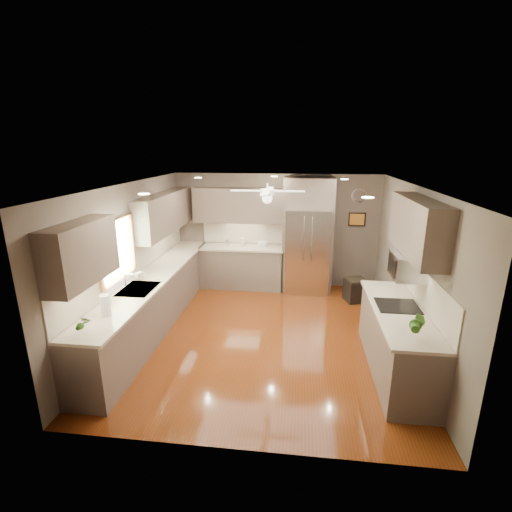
% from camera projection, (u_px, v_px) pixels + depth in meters
% --- Properties ---
extents(floor, '(5.00, 5.00, 0.00)m').
position_uv_depth(floor, '(265.00, 335.00, 6.27)').
color(floor, '#482309').
rests_on(floor, ground).
extents(ceiling, '(5.00, 5.00, 0.00)m').
position_uv_depth(ceiling, '(266.00, 185.00, 5.56)').
color(ceiling, white).
rests_on(ceiling, ground).
extents(wall_back, '(4.50, 0.00, 4.50)m').
position_uv_depth(wall_back, '(276.00, 231.00, 8.29)').
color(wall_back, brown).
rests_on(wall_back, ground).
extents(wall_front, '(4.50, 0.00, 4.50)m').
position_uv_depth(wall_front, '(240.00, 344.00, 3.54)').
color(wall_front, brown).
rests_on(wall_front, ground).
extents(wall_left, '(0.00, 5.00, 5.00)m').
position_uv_depth(wall_left, '(131.00, 259.00, 6.17)').
color(wall_left, brown).
rests_on(wall_left, ground).
extents(wall_right, '(0.00, 5.00, 5.00)m').
position_uv_depth(wall_right, '(412.00, 270.00, 5.66)').
color(wall_right, brown).
rests_on(wall_right, ground).
extents(canister_b, '(0.10, 0.10, 0.13)m').
position_uv_depth(canister_b, '(227.00, 243.00, 8.22)').
color(canister_b, silver).
rests_on(canister_b, back_run).
extents(canister_c, '(0.13, 0.13, 0.19)m').
position_uv_depth(canister_c, '(242.00, 242.00, 8.19)').
color(canister_c, beige).
rests_on(canister_c, back_run).
extents(soap_bottle, '(0.11, 0.11, 0.18)m').
position_uv_depth(soap_bottle, '(139.00, 274.00, 6.11)').
color(soap_bottle, white).
rests_on(soap_bottle, left_run).
extents(potted_plant_left, '(0.15, 0.11, 0.27)m').
position_uv_depth(potted_plant_left, '(82.00, 323.00, 4.33)').
color(potted_plant_left, '#2E5C1A').
rests_on(potted_plant_left, left_run).
extents(potted_plant_right, '(0.21, 0.19, 0.32)m').
position_uv_depth(potted_plant_right, '(418.00, 324.00, 4.25)').
color(potted_plant_right, '#2E5C1A').
rests_on(potted_plant_right, right_run).
extents(bowl, '(0.25, 0.25, 0.06)m').
position_uv_depth(bowl, '(263.00, 246.00, 8.13)').
color(bowl, beige).
rests_on(bowl, back_run).
extents(left_run, '(0.65, 4.70, 1.45)m').
position_uv_depth(left_run, '(155.00, 299.00, 6.50)').
color(left_run, brown).
rests_on(left_run, ground).
extents(back_run, '(1.85, 0.65, 1.45)m').
position_uv_depth(back_run, '(242.00, 266.00, 8.31)').
color(back_run, brown).
rests_on(back_run, ground).
extents(uppers, '(4.50, 4.70, 0.95)m').
position_uv_depth(uppers, '(227.00, 217.00, 6.50)').
color(uppers, brown).
rests_on(uppers, wall_left).
extents(window, '(0.05, 1.12, 0.92)m').
position_uv_depth(window, '(116.00, 250.00, 5.61)').
color(window, '#BFF2B2').
rests_on(window, wall_left).
extents(sink, '(0.50, 0.70, 0.32)m').
position_uv_depth(sink, '(138.00, 291.00, 5.76)').
color(sink, silver).
rests_on(sink, left_run).
extents(refrigerator, '(1.06, 0.75, 2.45)m').
position_uv_depth(refrigerator, '(307.00, 238.00, 7.91)').
color(refrigerator, silver).
rests_on(refrigerator, ground).
extents(right_run, '(0.70, 2.20, 1.45)m').
position_uv_depth(right_run, '(397.00, 339.00, 5.15)').
color(right_run, brown).
rests_on(right_run, ground).
extents(microwave, '(0.43, 0.55, 0.34)m').
position_uv_depth(microwave, '(408.00, 266.00, 5.09)').
color(microwave, silver).
rests_on(microwave, wall_right).
extents(ceiling_fan, '(1.18, 1.18, 0.32)m').
position_uv_depth(ceiling_fan, '(267.00, 194.00, 5.89)').
color(ceiling_fan, white).
rests_on(ceiling_fan, ceiling).
extents(recessed_lights, '(2.84, 3.14, 0.01)m').
position_uv_depth(recessed_lights, '(266.00, 183.00, 5.95)').
color(recessed_lights, white).
rests_on(recessed_lights, ceiling).
extents(wall_clock, '(0.30, 0.03, 0.30)m').
position_uv_depth(wall_clock, '(359.00, 196.00, 7.85)').
color(wall_clock, white).
rests_on(wall_clock, wall_back).
extents(framed_print, '(0.36, 0.03, 0.30)m').
position_uv_depth(framed_print, '(357.00, 219.00, 7.99)').
color(framed_print, black).
rests_on(framed_print, wall_back).
extents(stool, '(0.49, 0.49, 0.47)m').
position_uv_depth(stool, '(356.00, 290.00, 7.58)').
color(stool, black).
rests_on(stool, ground).
extents(paper_towel, '(0.12, 0.12, 0.31)m').
position_uv_depth(paper_towel, '(106.00, 305.00, 4.80)').
color(paper_towel, white).
rests_on(paper_towel, left_run).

